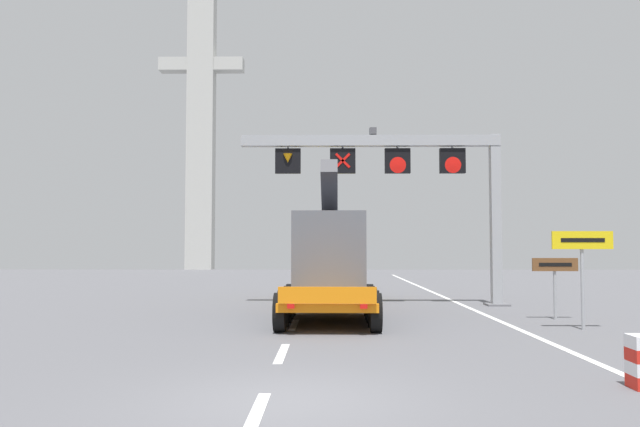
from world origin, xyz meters
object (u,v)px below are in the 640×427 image
heavy_haul_truck_orange (331,257)px  tourist_info_sign_brown (555,272)px  overhead_lane_gantry (403,168)px  bridge_pylon_distant (201,101)px  exit_sign_yellow (582,253)px

heavy_haul_truck_orange → tourist_info_sign_brown: size_ratio=6.96×
overhead_lane_gantry → tourist_info_sign_brown: overhead_lane_gantry is taller
tourist_info_sign_brown → bridge_pylon_distant: bridge_pylon_distant is taller
tourist_info_sign_brown → bridge_pylon_distant: (-21.04, 45.28, 16.51)m
heavy_haul_truck_orange → bridge_pylon_distant: size_ratio=0.40×
exit_sign_yellow → heavy_haul_truck_orange: bearing=137.0°
overhead_lane_gantry → bridge_pylon_distant: (-16.62, 40.42, 12.41)m
tourist_info_sign_brown → bridge_pylon_distant: 52.59m
heavy_haul_truck_orange → bridge_pylon_distant: (-13.63, 41.09, 16.06)m
overhead_lane_gantry → heavy_haul_truck_orange: bearing=-167.4°
exit_sign_yellow → overhead_lane_gantry: bearing=119.9°
bridge_pylon_distant → exit_sign_yellow: bearing=-66.4°
overhead_lane_gantry → bridge_pylon_distant: 45.43m
exit_sign_yellow → bridge_pylon_distant: bearing=113.6°
bridge_pylon_distant → overhead_lane_gantry: bearing=-67.6°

